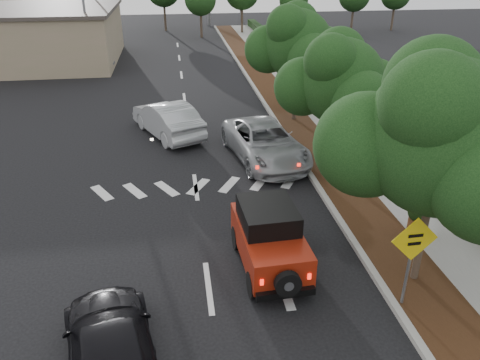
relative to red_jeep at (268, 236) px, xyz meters
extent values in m
plane|color=black|center=(-1.77, -0.83, -0.95)|extent=(120.00, 120.00, 0.00)
cube|color=#9E9B93|center=(2.83, 11.17, -0.87)|extent=(0.20, 70.00, 0.15)
cube|color=black|center=(3.83, 11.17, -0.89)|extent=(1.80, 70.00, 0.12)
cube|color=gray|center=(5.73, 11.17, -0.89)|extent=(2.00, 70.00, 0.12)
cube|color=black|center=(7.13, 11.17, -0.55)|extent=(0.80, 70.00, 0.80)
cylinder|color=black|center=(-0.74, 0.91, -0.59)|extent=(0.28, 0.72, 0.71)
cylinder|color=black|center=(0.65, 0.98, -0.59)|extent=(0.28, 0.72, 0.71)
cylinder|color=black|center=(-0.63, -1.32, -0.59)|extent=(0.28, 0.72, 0.71)
cylinder|color=black|center=(0.76, -1.26, -0.59)|extent=(0.28, 0.72, 0.71)
cube|color=maroon|center=(0.01, -0.17, -0.10)|extent=(1.76, 3.37, 0.89)
cube|color=black|center=(0.00, 0.09, 0.63)|extent=(1.56, 1.88, 0.57)
cube|color=maroon|center=(-0.05, 1.08, -0.17)|extent=(1.45, 0.99, 0.73)
cube|color=black|center=(0.09, -1.89, -0.50)|extent=(1.53, 0.23, 0.20)
cylinder|color=black|center=(0.10, -2.01, -0.10)|extent=(0.69, 0.23, 0.68)
cube|color=#FF190C|center=(-0.52, -1.87, -0.10)|extent=(0.09, 0.04, 0.16)
cube|color=#FF190C|center=(0.70, -1.81, -0.10)|extent=(0.09, 0.04, 0.16)
imported|color=#999CA0|center=(1.35, 7.39, -0.17)|extent=(3.44, 5.94, 1.55)
imported|color=black|center=(-4.00, -3.36, -0.28)|extent=(2.73, 4.84, 1.32)
imported|color=#ACAFB4|center=(-2.77, 10.97, -0.12)|extent=(3.64, 5.30, 1.66)
imported|color=#ABADB3|center=(-9.00, 25.89, -0.16)|extent=(4.62, 1.89, 1.57)
cylinder|color=slate|center=(3.03, -2.26, 0.34)|extent=(0.08, 0.08, 2.31)
cube|color=yellow|center=(3.03, -2.30, 1.11)|extent=(1.18, 0.07, 1.18)
cube|color=black|center=(3.03, -2.32, 1.22)|extent=(0.37, 0.02, 0.08)
cube|color=black|center=(3.03, -2.32, 1.00)|extent=(0.33, 0.02, 0.08)
cylinder|color=brown|center=(4.92, 0.78, -0.56)|extent=(0.56, 0.56, 0.53)
sphere|color=black|center=(4.92, 0.78, -0.06)|extent=(0.67, 0.67, 0.67)
imported|color=black|center=(4.92, 0.78, 0.02)|extent=(0.59, 0.52, 0.63)
camera|label=1|loc=(-2.35, -10.85, 7.23)|focal=35.00mm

